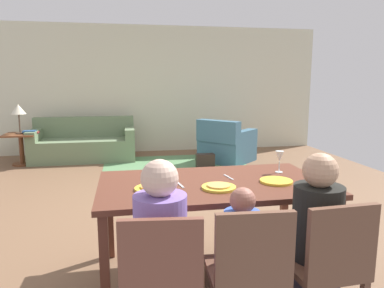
# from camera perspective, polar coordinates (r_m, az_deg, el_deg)

# --- Properties ---
(ground_plane) EXTENTS (7.11, 6.33, 0.02)m
(ground_plane) POSITION_cam_1_polar(r_m,az_deg,el_deg) (5.04, -1.49, -7.88)
(ground_plane) COLOR brown
(back_wall) EXTENTS (7.11, 0.10, 2.70)m
(back_wall) POSITION_cam_1_polar(r_m,az_deg,el_deg) (7.99, -5.26, 8.57)
(back_wall) COLOR beige
(back_wall) RESTS_ON ground_plane
(dining_table) EXTENTS (1.74, 0.99, 0.76)m
(dining_table) POSITION_cam_1_polar(r_m,az_deg,el_deg) (2.82, 3.29, -7.36)
(dining_table) COLOR #5D2E1F
(dining_table) RESTS_ON ground_plane
(plate_near_man) EXTENTS (0.25, 0.25, 0.02)m
(plate_near_man) POSITION_cam_1_polar(r_m,az_deg,el_deg) (2.61, -6.34, -7.02)
(plate_near_man) COLOR yellow
(plate_near_man) RESTS_ON dining_table
(pizza_near_man) EXTENTS (0.17, 0.17, 0.01)m
(pizza_near_man) POSITION_cam_1_polar(r_m,az_deg,el_deg) (2.61, -6.35, -6.70)
(pizza_near_man) COLOR gold
(pizza_near_man) RESTS_ON plate_near_man
(plate_near_child) EXTENTS (0.25, 0.25, 0.02)m
(plate_near_child) POSITION_cam_1_polar(r_m,az_deg,el_deg) (2.63, 4.25, -6.86)
(plate_near_child) COLOR yellow
(plate_near_child) RESTS_ON dining_table
(pizza_near_child) EXTENTS (0.17, 0.17, 0.01)m
(pizza_near_child) POSITION_cam_1_polar(r_m,az_deg,el_deg) (2.63, 4.26, -6.54)
(pizza_near_child) COLOR #DFA651
(pizza_near_child) RESTS_ON plate_near_child
(plate_near_woman) EXTENTS (0.25, 0.25, 0.02)m
(plate_near_woman) POSITION_cam_1_polar(r_m,az_deg,el_deg) (2.86, 13.17, -5.73)
(plate_near_woman) COLOR yellow
(plate_near_woman) RESTS_ON dining_table
(wine_glass) EXTENTS (0.07, 0.07, 0.19)m
(wine_glass) POSITION_cam_1_polar(r_m,az_deg,el_deg) (3.14, 13.68, -2.05)
(wine_glass) COLOR silver
(wine_glass) RESTS_ON dining_table
(fork) EXTENTS (0.04, 0.15, 0.01)m
(fork) POSITION_cam_1_polar(r_m,az_deg,el_deg) (2.70, -1.84, -6.51)
(fork) COLOR silver
(fork) RESTS_ON dining_table
(knife) EXTENTS (0.04, 0.17, 0.01)m
(knife) POSITION_cam_1_polar(r_m,az_deg,el_deg) (2.93, 5.81, -5.24)
(knife) COLOR silver
(knife) RESTS_ON dining_table
(dining_chair_man) EXTENTS (0.47, 0.47, 0.87)m
(dining_chair_man) POSITION_cam_1_polar(r_m,az_deg,el_deg) (2.05, -4.79, -20.46)
(dining_chair_man) COLOR brown
(dining_chair_man) RESTS_ON ground_plane
(person_man) EXTENTS (0.31, 0.41, 1.11)m
(person_man) POSITION_cam_1_polar(r_m,az_deg,el_deg) (2.19, -4.92, -17.67)
(person_man) COLOR #34344B
(person_man) RESTS_ON ground_plane
(dining_chair_child) EXTENTS (0.45, 0.45, 0.87)m
(dining_chair_child) POSITION_cam_1_polar(r_m,az_deg,el_deg) (2.14, 8.89, -19.10)
(dining_chair_child) COLOR brown
(dining_chair_child) RESTS_ON ground_plane
(person_child) EXTENTS (0.22, 0.29, 0.92)m
(person_child) POSITION_cam_1_polar(r_m,az_deg,el_deg) (2.31, 7.56, -18.41)
(person_child) COLOR #29334C
(person_child) RESTS_ON ground_plane
(dining_chair_woman) EXTENTS (0.44, 0.44, 0.87)m
(dining_chair_woman) POSITION_cam_1_polar(r_m,az_deg,el_deg) (2.34, 20.75, -17.06)
(dining_chair_woman) COLOR brown
(dining_chair_woman) RESTS_ON ground_plane
(person_woman) EXTENTS (0.30, 0.41, 1.11)m
(person_woman) POSITION_cam_1_polar(r_m,az_deg,el_deg) (2.46, 18.49, -14.97)
(person_woman) COLOR #3C3949
(person_woman) RESTS_ON ground_plane
(area_rug) EXTENTS (2.60, 1.80, 0.01)m
(area_rug) POSITION_cam_1_polar(r_m,az_deg,el_deg) (6.64, -2.61, -3.39)
(area_rug) COLOR #598656
(area_rug) RESTS_ON ground_plane
(couch) EXTENTS (1.95, 0.86, 0.82)m
(couch) POSITION_cam_1_polar(r_m,az_deg,el_deg) (7.41, -16.69, -0.06)
(couch) COLOR #687D5A
(couch) RESTS_ON ground_plane
(armchair) EXTENTS (1.21, 1.21, 0.82)m
(armchair) POSITION_cam_1_polar(r_m,az_deg,el_deg) (6.94, 5.39, -0.19)
(armchair) COLOR #3C6378
(armchair) RESTS_ON ground_plane
(side_table) EXTENTS (0.56, 0.56, 0.58)m
(side_table) POSITION_cam_1_polar(r_m,az_deg,el_deg) (7.34, -25.40, -0.09)
(side_table) COLOR brown
(side_table) RESTS_ON ground_plane
(table_lamp) EXTENTS (0.26, 0.26, 0.54)m
(table_lamp) POSITION_cam_1_polar(r_m,az_deg,el_deg) (7.27, -25.76, 4.82)
(table_lamp) COLOR brown
(table_lamp) RESTS_ON side_table
(book_lower) EXTENTS (0.22, 0.16, 0.03)m
(book_lower) POSITION_cam_1_polar(r_m,az_deg,el_deg) (7.32, -23.91, 1.71)
(book_lower) COLOR #A23132
(book_lower) RESTS_ON side_table
(book_upper) EXTENTS (0.22, 0.16, 0.03)m
(book_upper) POSITION_cam_1_polar(r_m,az_deg,el_deg) (7.26, -24.32, 1.84)
(book_upper) COLOR navy
(book_upper) RESTS_ON book_lower
(handbag) EXTENTS (0.32, 0.16, 0.26)m
(handbag) POSITION_cam_1_polar(r_m,az_deg,el_deg) (6.41, 2.10, -2.71)
(handbag) COLOR #2E221C
(handbag) RESTS_ON ground_plane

